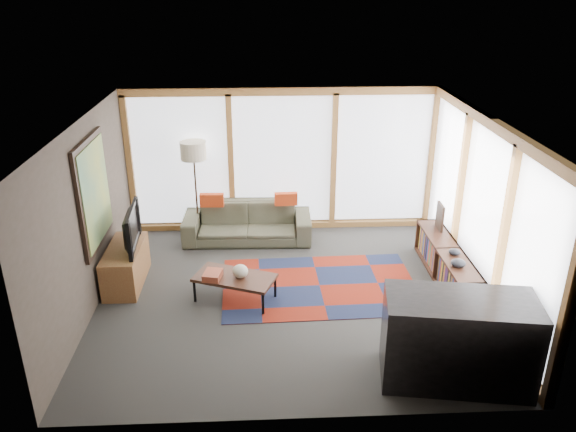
{
  "coord_description": "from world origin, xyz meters",
  "views": [
    {
      "loc": [
        -0.36,
        -7.12,
        4.32
      ],
      "look_at": [
        0.0,
        0.4,
        1.1
      ],
      "focal_mm": 35.0,
      "sensor_mm": 36.0,
      "label": 1
    }
  ],
  "objects_px": {
    "floor_lamp": "(196,191)",
    "tv_console": "(126,266)",
    "television": "(126,228)",
    "bookshelf": "(446,264)",
    "bar_counter": "(458,340)",
    "coffee_table": "(235,288)",
    "sofa": "(247,223)"
  },
  "relations": [
    {
      "from": "tv_console",
      "to": "television",
      "type": "height_order",
      "value": "television"
    },
    {
      "from": "floor_lamp",
      "to": "bar_counter",
      "type": "bearing_deg",
      "value": -50.45
    },
    {
      "from": "sofa",
      "to": "television",
      "type": "relative_size",
      "value": 2.13
    },
    {
      "from": "floor_lamp",
      "to": "television",
      "type": "bearing_deg",
      "value": -118.7
    },
    {
      "from": "tv_console",
      "to": "bar_counter",
      "type": "relative_size",
      "value": 0.71
    },
    {
      "from": "tv_console",
      "to": "bar_counter",
      "type": "height_order",
      "value": "bar_counter"
    },
    {
      "from": "bookshelf",
      "to": "sofa",
      "type": "bearing_deg",
      "value": 152.64
    },
    {
      "from": "bookshelf",
      "to": "bar_counter",
      "type": "distance_m",
      "value": 2.39
    },
    {
      "from": "sofa",
      "to": "bar_counter",
      "type": "distance_m",
      "value": 4.6
    },
    {
      "from": "television",
      "to": "sofa",
      "type": "bearing_deg",
      "value": -55.07
    },
    {
      "from": "television",
      "to": "bookshelf",
      "type": "bearing_deg",
      "value": -96.21
    },
    {
      "from": "coffee_table",
      "to": "bookshelf",
      "type": "relative_size",
      "value": 0.52
    },
    {
      "from": "sofa",
      "to": "television",
      "type": "xyz_separation_m",
      "value": [
        -1.75,
        -1.42,
        0.57
      ]
    },
    {
      "from": "bookshelf",
      "to": "tv_console",
      "type": "relative_size",
      "value": 1.82
    },
    {
      "from": "sofa",
      "to": "floor_lamp",
      "type": "height_order",
      "value": "floor_lamp"
    },
    {
      "from": "floor_lamp",
      "to": "bookshelf",
      "type": "distance_m",
      "value": 4.37
    },
    {
      "from": "bar_counter",
      "to": "bookshelf",
      "type": "bearing_deg",
      "value": 83.93
    },
    {
      "from": "coffee_table",
      "to": "bar_counter",
      "type": "distance_m",
      "value": 3.22
    },
    {
      "from": "sofa",
      "to": "bookshelf",
      "type": "height_order",
      "value": "sofa"
    },
    {
      "from": "coffee_table",
      "to": "bar_counter",
      "type": "relative_size",
      "value": 0.68
    },
    {
      "from": "sofa",
      "to": "bookshelf",
      "type": "distance_m",
      "value": 3.46
    },
    {
      "from": "tv_console",
      "to": "coffee_table",
      "type": "bearing_deg",
      "value": -18.35
    },
    {
      "from": "tv_console",
      "to": "television",
      "type": "distance_m",
      "value": 0.6
    },
    {
      "from": "coffee_table",
      "to": "tv_console",
      "type": "relative_size",
      "value": 0.95
    },
    {
      "from": "coffee_table",
      "to": "tv_console",
      "type": "xyz_separation_m",
      "value": [
        -1.67,
        0.55,
        0.11
      ]
    },
    {
      "from": "coffee_table",
      "to": "television",
      "type": "height_order",
      "value": "television"
    },
    {
      "from": "coffee_table",
      "to": "bar_counter",
      "type": "bearing_deg",
      "value": -35.68
    },
    {
      "from": "floor_lamp",
      "to": "tv_console",
      "type": "xyz_separation_m",
      "value": [
        -0.93,
        -1.62,
        -0.59
      ]
    },
    {
      "from": "tv_console",
      "to": "television",
      "type": "xyz_separation_m",
      "value": [
        0.06,
        0.05,
        0.6
      ]
    },
    {
      "from": "bookshelf",
      "to": "bar_counter",
      "type": "bearing_deg",
      "value": -105.03
    },
    {
      "from": "floor_lamp",
      "to": "tv_console",
      "type": "bearing_deg",
      "value": -119.72
    },
    {
      "from": "bookshelf",
      "to": "floor_lamp",
      "type": "bearing_deg",
      "value": 156.15
    }
  ]
}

